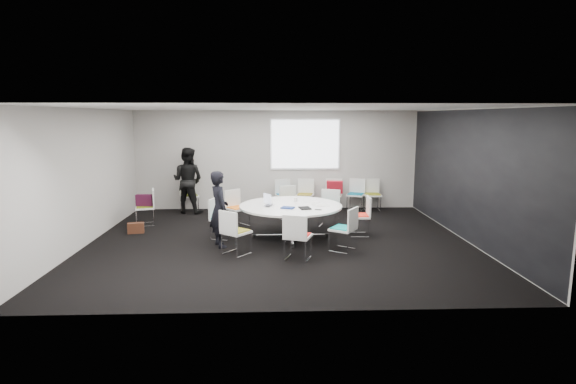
{
  "coord_description": "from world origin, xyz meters",
  "views": [
    {
      "loc": [
        -0.16,
        -9.27,
        2.63
      ],
      "look_at": [
        0.2,
        0.4,
        1.0
      ],
      "focal_mm": 28.0,
      "sensor_mm": 36.0,
      "label": 1
    }
  ],
  "objects_px": {
    "chair_ring_f": "(236,241)",
    "chair_back_a": "(285,201)",
    "chair_ring_d": "(238,215)",
    "conference_table": "(291,214)",
    "person_main": "(219,209)",
    "chair_ring_e": "(222,226)",
    "person_back": "(188,180)",
    "chair_ring_g": "(298,245)",
    "chair_ring_h": "(343,237)",
    "chair_back_e": "(372,201)",
    "laptop": "(270,205)",
    "chair_back_b": "(305,201)",
    "chair_person_back": "(189,202)",
    "chair_spare_left": "(146,214)",
    "brown_bag": "(136,228)",
    "chair_ring_a": "(359,223)",
    "chair_back_c": "(333,201)",
    "chair_back_d": "(356,201)",
    "maroon_bag": "(145,200)",
    "chair_ring_c": "(291,210)",
    "cup": "(296,200)"
  },
  "relations": [
    {
      "from": "chair_person_back",
      "to": "person_main",
      "type": "height_order",
      "value": "person_main"
    },
    {
      "from": "chair_spare_left",
      "to": "brown_bag",
      "type": "xyz_separation_m",
      "value": [
        -0.03,
        -0.77,
        -0.16
      ]
    },
    {
      "from": "chair_back_c",
      "to": "chair_back_b",
      "type": "bearing_deg",
      "value": 10.09
    },
    {
      "from": "conference_table",
      "to": "laptop",
      "type": "relative_size",
      "value": 7.24
    },
    {
      "from": "conference_table",
      "to": "cup",
      "type": "bearing_deg",
      "value": 70.83
    },
    {
      "from": "chair_back_b",
      "to": "chair_person_back",
      "type": "bearing_deg",
      "value": 12.27
    },
    {
      "from": "cup",
      "to": "maroon_bag",
      "type": "relative_size",
      "value": 0.22
    },
    {
      "from": "chair_back_b",
      "to": "person_back",
      "type": "bearing_deg",
      "value": 15.18
    },
    {
      "from": "chair_ring_g",
      "to": "person_back",
      "type": "height_order",
      "value": "person_back"
    },
    {
      "from": "chair_ring_a",
      "to": "chair_person_back",
      "type": "distance_m",
      "value": 5.07
    },
    {
      "from": "chair_ring_f",
      "to": "chair_ring_e",
      "type": "bearing_deg",
      "value": 147.59
    },
    {
      "from": "chair_back_c",
      "to": "chair_person_back",
      "type": "bearing_deg",
      "value": 8.71
    },
    {
      "from": "chair_spare_left",
      "to": "chair_ring_a",
      "type": "bearing_deg",
      "value": -117.7
    },
    {
      "from": "chair_back_a",
      "to": "chair_person_back",
      "type": "bearing_deg",
      "value": -19.45
    },
    {
      "from": "conference_table",
      "to": "chair_back_d",
      "type": "bearing_deg",
      "value": 55.47
    },
    {
      "from": "chair_ring_a",
      "to": "chair_back_d",
      "type": "xyz_separation_m",
      "value": [
        0.43,
        2.74,
        0.0
      ]
    },
    {
      "from": "chair_ring_h",
      "to": "cup",
      "type": "xyz_separation_m",
      "value": [
        -0.87,
        1.4,
        0.5
      ]
    },
    {
      "from": "conference_table",
      "to": "chair_back_e",
      "type": "distance_m",
      "value": 3.74
    },
    {
      "from": "chair_back_a",
      "to": "person_back",
      "type": "distance_m",
      "value": 2.74
    },
    {
      "from": "chair_ring_g",
      "to": "chair_ring_h",
      "type": "relative_size",
      "value": 1.0
    },
    {
      "from": "chair_back_c",
      "to": "chair_ring_h",
      "type": "bearing_deg",
      "value": 93.72
    },
    {
      "from": "chair_ring_a",
      "to": "chair_ring_d",
      "type": "bearing_deg",
      "value": 73.4
    },
    {
      "from": "chair_ring_c",
      "to": "chair_ring_g",
      "type": "relative_size",
      "value": 1.0
    },
    {
      "from": "chair_ring_e",
      "to": "person_back",
      "type": "height_order",
      "value": "person_back"
    },
    {
      "from": "chair_ring_h",
      "to": "person_main",
      "type": "height_order",
      "value": "person_main"
    },
    {
      "from": "maroon_bag",
      "to": "chair_ring_a",
      "type": "bearing_deg",
      "value": -12.93
    },
    {
      "from": "chair_ring_e",
      "to": "chair_back_b",
      "type": "distance_m",
      "value": 3.5
    },
    {
      "from": "conference_table",
      "to": "chair_spare_left",
      "type": "xyz_separation_m",
      "value": [
        -3.49,
        1.28,
        -0.27
      ]
    },
    {
      "from": "chair_back_e",
      "to": "laptop",
      "type": "relative_size",
      "value": 2.86
    },
    {
      "from": "conference_table",
      "to": "chair_ring_e",
      "type": "distance_m",
      "value": 1.52
    },
    {
      "from": "chair_ring_c",
      "to": "chair_ring_g",
      "type": "height_order",
      "value": "same"
    },
    {
      "from": "chair_back_b",
      "to": "person_back",
      "type": "distance_m",
      "value": 3.3
    },
    {
      "from": "conference_table",
      "to": "person_main",
      "type": "bearing_deg",
      "value": -157.5
    },
    {
      "from": "chair_ring_e",
      "to": "chair_person_back",
      "type": "bearing_deg",
      "value": -139.78
    },
    {
      "from": "chair_ring_e",
      "to": "person_main",
      "type": "relative_size",
      "value": 0.56
    },
    {
      "from": "chair_ring_e",
      "to": "chair_person_back",
      "type": "height_order",
      "value": "same"
    },
    {
      "from": "chair_back_b",
      "to": "chair_back_c",
      "type": "distance_m",
      "value": 0.81
    },
    {
      "from": "chair_ring_a",
      "to": "chair_back_c",
      "type": "height_order",
      "value": "same"
    },
    {
      "from": "chair_ring_e",
      "to": "maroon_bag",
      "type": "distance_m",
      "value": 2.41
    },
    {
      "from": "chair_ring_h",
      "to": "brown_bag",
      "type": "height_order",
      "value": "chair_ring_h"
    },
    {
      "from": "cup",
      "to": "maroon_bag",
      "type": "xyz_separation_m",
      "value": [
        -3.64,
        0.9,
        -0.16
      ]
    },
    {
      "from": "chair_ring_a",
      "to": "person_main",
      "type": "height_order",
      "value": "person_main"
    },
    {
      "from": "chair_ring_f",
      "to": "chair_ring_d",
      "type": "bearing_deg",
      "value": 132.66
    },
    {
      "from": "chair_ring_c",
      "to": "maroon_bag",
      "type": "distance_m",
      "value": 3.61
    },
    {
      "from": "chair_back_a",
      "to": "person_main",
      "type": "bearing_deg",
      "value": 48.82
    },
    {
      "from": "chair_ring_f",
      "to": "chair_back_a",
      "type": "height_order",
      "value": "same"
    },
    {
      "from": "conference_table",
      "to": "chair_spare_left",
      "type": "height_order",
      "value": "chair_spare_left"
    },
    {
      "from": "conference_table",
      "to": "chair_ring_g",
      "type": "xyz_separation_m",
      "value": [
        0.06,
        -1.54,
        -0.27
      ]
    },
    {
      "from": "chair_back_c",
      "to": "person_back",
      "type": "relative_size",
      "value": 0.49
    },
    {
      "from": "chair_ring_e",
      "to": "cup",
      "type": "xyz_separation_m",
      "value": [
        1.63,
        0.38,
        0.5
      ]
    }
  ]
}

